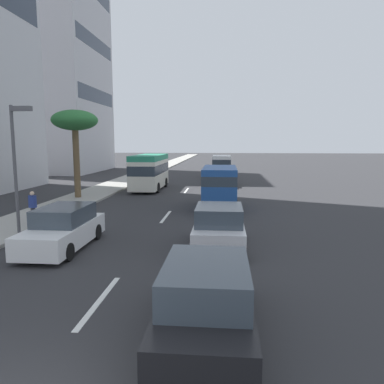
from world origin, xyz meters
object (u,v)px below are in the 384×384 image
object	(u,v)px
palm_tree	(75,123)
car_second	(63,229)
car_lead	(223,178)
van_third	(220,185)
car_fifth	(206,302)
pedestrian_near_lamp	(33,206)
street_lamp	(17,153)
car_fourth	(219,228)
van_seventh	(222,165)
minibus_sixth	(150,171)

from	to	relation	value
palm_tree	car_second	bearing A→B (deg)	-159.90
car_lead	car_second	size ratio (longest dim) A/B	1.02
palm_tree	van_third	bearing A→B (deg)	-104.23
car_second	car_fifth	bearing A→B (deg)	44.14
pedestrian_near_lamp	street_lamp	bearing A→B (deg)	122.24
car_fourth	car_fifth	xyz separation A→B (m)	(-6.59, 0.16, 0.01)
van_third	palm_tree	xyz separation A→B (m)	(2.60, 10.26, 3.98)
car_second	van_seventh	size ratio (longest dim) A/B	0.99
van_third	van_seventh	bearing A→B (deg)	0.15
palm_tree	pedestrian_near_lamp	bearing A→B (deg)	-171.92
car_second	car_fifth	size ratio (longest dim) A/B	0.99
car_fourth	minibus_sixth	distance (m)	18.09
car_fourth	pedestrian_near_lamp	bearing A→B (deg)	72.20
van_third	car_second	bearing A→B (deg)	147.14
minibus_sixth	van_seventh	world-z (taller)	minibus_sixth
car_lead	van_seventh	xyz separation A→B (m)	(8.27, 0.17, 0.67)
car_lead	street_lamp	bearing A→B (deg)	155.53
car_fourth	car_second	bearing A→B (deg)	94.97
minibus_sixth	street_lamp	xyz separation A→B (m)	(-15.88, 2.45, 2.00)
car_second	van_third	distance (m)	10.97
car_second	car_fifth	xyz separation A→B (m)	(-6.07, -5.89, 0.03)
minibus_sixth	palm_tree	bearing A→B (deg)	-35.82
van_third	van_seventh	size ratio (longest dim) A/B	1.04
car_second	palm_tree	size ratio (longest dim) A/B	0.74
minibus_sixth	car_fifth	bearing A→B (deg)	14.53
van_seventh	street_lamp	xyz separation A→B (m)	(-27.41, 8.55, 2.21)
car_second	minibus_sixth	xyz separation A→B (m)	(17.48, 0.21, 0.88)
car_lead	car_fourth	size ratio (longest dim) A/B	1.15
car_second	pedestrian_near_lamp	xyz separation A→B (m)	(3.47, 3.13, 0.24)
minibus_sixth	pedestrian_near_lamp	bearing A→B (deg)	-11.78
car_fifth	minibus_sixth	size ratio (longest dim) A/B	0.68
van_third	car_fifth	bearing A→B (deg)	179.81
van_seventh	street_lamp	distance (m)	28.80
van_third	pedestrian_near_lamp	distance (m)	10.74
pedestrian_near_lamp	car_fifth	bearing A→B (deg)	151.41
car_lead	van_seventh	size ratio (longest dim) A/B	1.00
van_seventh	pedestrian_near_lamp	size ratio (longest dim) A/B	2.96
van_third	van_seventh	world-z (taller)	van_third
car_fourth	pedestrian_near_lamp	distance (m)	9.64
car_lead	pedestrian_near_lamp	distance (m)	19.57
car_fourth	street_lamp	size ratio (longest dim) A/B	0.74
car_fifth	car_fourth	bearing A→B (deg)	-1.36
car_second	street_lamp	world-z (taller)	street_lamp
minibus_sixth	van_third	bearing A→B (deg)	36.60
car_second	street_lamp	bearing A→B (deg)	-121.10
car_lead	palm_tree	world-z (taller)	palm_tree
car_second	palm_tree	bearing A→B (deg)	-159.90
car_fifth	minibus_sixth	bearing A→B (deg)	14.53
palm_tree	minibus_sixth	bearing A→B (deg)	-35.82
car_lead	palm_tree	size ratio (longest dim) A/B	0.75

